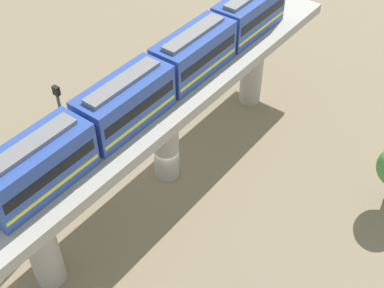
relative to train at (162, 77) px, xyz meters
The scene contains 4 objects.
ground_plane 9.16m from the train, 90.00° to the right, with size 120.00×120.00×0.00m, color #84755B.
viaduct 3.20m from the train, 90.00° to the right, with size 5.20×35.80×7.62m.
train is the anchor object (origin of this frame).
signal_post 7.60m from the train, 59.68° to the left, with size 0.44×0.28×10.22m.
Camera 1 is at (-18.39, 20.87, 28.79)m, focal length 48.39 mm.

